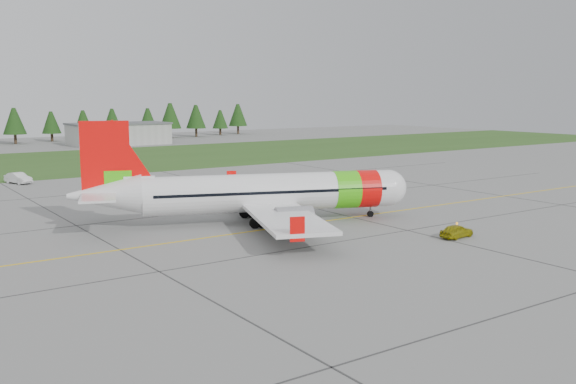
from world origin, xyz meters
TOP-DOWN VIEW (x-y plane):
  - ground at (0.00, 0.00)m, footprint 320.00×320.00m
  - aircraft at (0.97, 11.13)m, footprint 32.57×30.96m
  - follow_me_car at (11.41, -4.68)m, footprint 1.34×1.54m
  - service_van at (-12.86, 55.09)m, footprint 2.11×2.06m
  - grass_strip at (0.00, 82.00)m, footprint 320.00×50.00m
  - taxi_guideline at (0.00, 8.00)m, footprint 120.00×0.25m
  - hangar_east at (25.00, 118.00)m, footprint 24.00×12.00m

SIDE VIEW (x-z plane):
  - ground at x=0.00m, z-range 0.00..0.00m
  - taxi_guideline at x=0.00m, z-range 0.00..0.02m
  - grass_strip at x=0.00m, z-range 0.00..0.03m
  - follow_me_car at x=11.41m, z-range 0.00..3.55m
  - service_van at x=-12.86m, z-range 0.00..4.80m
  - hangar_east at x=25.00m, z-range 0.00..5.20m
  - aircraft at x=0.97m, z-range -2.17..8.10m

